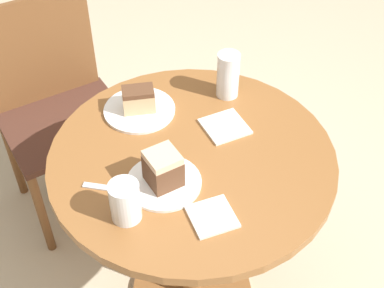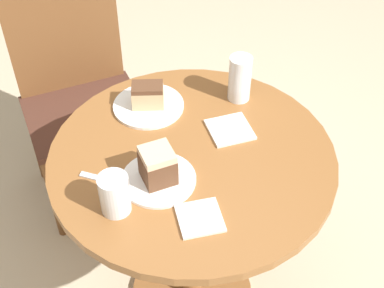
{
  "view_description": "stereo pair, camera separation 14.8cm",
  "coord_description": "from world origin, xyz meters",
  "px_view_note": "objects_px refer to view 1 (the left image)",
  "views": [
    {
      "loc": [
        -0.65,
        -0.9,
        1.85
      ],
      "look_at": [
        0.0,
        0.0,
        0.8
      ],
      "focal_mm": 50.0,
      "sensor_mm": 36.0,
      "label": 1
    },
    {
      "loc": [
        -0.52,
        -0.98,
        1.85
      ],
      "look_at": [
        0.0,
        0.0,
        0.8
      ],
      "focal_mm": 50.0,
      "sensor_mm": 36.0,
      "label": 2
    }
  ],
  "objects_px": {
    "plate_far": "(139,110)",
    "glass_water": "(228,77)",
    "plate_near": "(164,182)",
    "cake_slice_near": "(163,168)",
    "chair": "(58,108)",
    "glass_lemonade": "(125,203)",
    "cake_slice_far": "(139,99)"
  },
  "relations": [
    {
      "from": "plate_far",
      "to": "cake_slice_far",
      "type": "distance_m",
      "value": 0.04
    },
    {
      "from": "plate_far",
      "to": "glass_water",
      "type": "relative_size",
      "value": 1.47
    },
    {
      "from": "glass_water",
      "to": "cake_slice_far",
      "type": "bearing_deg",
      "value": 161.38
    },
    {
      "from": "plate_far",
      "to": "plate_near",
      "type": "bearing_deg",
      "value": -109.69
    },
    {
      "from": "cake_slice_near",
      "to": "glass_lemonade",
      "type": "height_order",
      "value": "glass_lemonade"
    },
    {
      "from": "plate_far",
      "to": "cake_slice_far",
      "type": "xyz_separation_m",
      "value": [
        0.0,
        0.0,
        0.04
      ]
    },
    {
      "from": "chair",
      "to": "cake_slice_near",
      "type": "height_order",
      "value": "chair"
    },
    {
      "from": "plate_near",
      "to": "glass_lemonade",
      "type": "xyz_separation_m",
      "value": [
        -0.14,
        -0.04,
        0.05
      ]
    },
    {
      "from": "chair",
      "to": "plate_near",
      "type": "bearing_deg",
      "value": -86.2
    },
    {
      "from": "plate_far",
      "to": "cake_slice_near",
      "type": "bearing_deg",
      "value": -109.69
    },
    {
      "from": "cake_slice_far",
      "to": "glass_lemonade",
      "type": "xyz_separation_m",
      "value": [
        -0.25,
        -0.34,
        0.0
      ]
    },
    {
      "from": "glass_lemonade",
      "to": "glass_water",
      "type": "bearing_deg",
      "value": 25.16
    },
    {
      "from": "chair",
      "to": "plate_near",
      "type": "distance_m",
      "value": 0.85
    },
    {
      "from": "chair",
      "to": "cake_slice_far",
      "type": "relative_size",
      "value": 7.72
    },
    {
      "from": "plate_far",
      "to": "cake_slice_near",
      "type": "distance_m",
      "value": 0.33
    },
    {
      "from": "chair",
      "to": "cake_slice_near",
      "type": "relative_size",
      "value": 8.85
    },
    {
      "from": "glass_water",
      "to": "glass_lemonade",
      "type": "bearing_deg",
      "value": -154.84
    },
    {
      "from": "glass_water",
      "to": "cake_slice_near",
      "type": "bearing_deg",
      "value": -151.58
    },
    {
      "from": "plate_far",
      "to": "glass_lemonade",
      "type": "height_order",
      "value": "glass_lemonade"
    },
    {
      "from": "chair",
      "to": "glass_lemonade",
      "type": "height_order",
      "value": "chair"
    },
    {
      "from": "plate_near",
      "to": "cake_slice_near",
      "type": "relative_size",
      "value": 2.03
    },
    {
      "from": "plate_far",
      "to": "cake_slice_far",
      "type": "bearing_deg",
      "value": 0.0
    },
    {
      "from": "plate_near",
      "to": "plate_far",
      "type": "distance_m",
      "value": 0.32
    },
    {
      "from": "chair",
      "to": "glass_water",
      "type": "xyz_separation_m",
      "value": [
        0.38,
        -0.59,
        0.34
      ]
    },
    {
      "from": "cake_slice_near",
      "to": "glass_lemonade",
      "type": "distance_m",
      "value": 0.15
    },
    {
      "from": "plate_near",
      "to": "cake_slice_near",
      "type": "xyz_separation_m",
      "value": [
        0.0,
        0.0,
        0.06
      ]
    },
    {
      "from": "cake_slice_far",
      "to": "plate_near",
      "type": "bearing_deg",
      "value": -109.69
    },
    {
      "from": "plate_near",
      "to": "glass_lemonade",
      "type": "bearing_deg",
      "value": -164.8
    },
    {
      "from": "plate_near",
      "to": "chair",
      "type": "bearing_deg",
      "value": 89.12
    },
    {
      "from": "plate_near",
      "to": "glass_water",
      "type": "relative_size",
      "value": 1.35
    },
    {
      "from": "plate_near",
      "to": "cake_slice_near",
      "type": "bearing_deg",
      "value": 0.0
    },
    {
      "from": "plate_far",
      "to": "glass_lemonade",
      "type": "bearing_deg",
      "value": -126.06
    }
  ]
}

